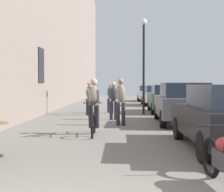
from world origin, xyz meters
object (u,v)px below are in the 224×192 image
at_px(parked_car_fifth, 147,93).
at_px(pedestrian_mid, 113,98).
at_px(parked_car_third, 166,98).
at_px(parked_car_second, 182,103).
at_px(pedestrian_near, 121,99).
at_px(cyclist_on_bicycle, 94,108).
at_px(pedestrian_furthest, 110,96).
at_px(parked_car_fourth, 155,95).
at_px(pedestrian_far, 89,96).
at_px(street_lamp, 144,54).

bearing_deg(parked_car_fifth, pedestrian_mid, -99.43).
bearing_deg(parked_car_third, pedestrian_mid, -125.65).
bearing_deg(parked_car_second, parked_car_fifth, 89.89).
xyz_separation_m(pedestrian_near, pedestrian_mid, (-0.32, 2.01, -0.06)).
height_order(pedestrian_near, pedestrian_mid, pedestrian_near).
xyz_separation_m(cyclist_on_bicycle, pedestrian_furthest, (0.25, 8.10, 0.10)).
relative_size(cyclist_on_bicycle, parked_car_second, 0.39).
bearing_deg(parked_car_fifth, parked_car_fourth, -89.28).
height_order(cyclist_on_bicycle, parked_car_second, cyclist_on_bicycle).
distance_m(pedestrian_near, parked_car_fourth, 12.49).
bearing_deg(pedestrian_far, pedestrian_furthest, 58.64).
xyz_separation_m(cyclist_on_bicycle, parked_car_third, (3.28, 8.21, -0.03)).
distance_m(cyclist_on_bicycle, pedestrian_near, 2.47).
bearing_deg(cyclist_on_bicycle, pedestrian_near, 70.68).
height_order(pedestrian_far, street_lamp, street_lamp).
bearing_deg(cyclist_on_bicycle, street_lamp, 74.50).
bearing_deg(parked_car_third, parked_car_second, -91.00).
bearing_deg(pedestrian_far, pedestrian_near, -69.37).
height_order(pedestrian_near, pedestrian_furthest, pedestrian_near).
distance_m(pedestrian_furthest, parked_car_third, 3.04).
relative_size(parked_car_third, parked_car_fifth, 1.06).
distance_m(pedestrian_far, parked_car_second, 5.26).
height_order(pedestrian_mid, pedestrian_far, pedestrian_far).
relative_size(pedestrian_furthest, street_lamp, 0.33).
xyz_separation_m(pedestrian_mid, parked_car_fourth, (2.80, 10.23, -0.17)).
xyz_separation_m(pedestrian_mid, parked_car_fifth, (2.72, 16.39, -0.18)).
xyz_separation_m(pedestrian_mid, parked_car_second, (2.69, -1.36, -0.10)).
xyz_separation_m(pedestrian_near, pedestrian_furthest, (-0.57, 5.77, -0.08)).
relative_size(pedestrian_mid, street_lamp, 0.34).
relative_size(pedestrian_near, pedestrian_furthest, 1.09).
relative_size(pedestrian_near, parked_car_second, 0.39).
relative_size(cyclist_on_bicycle, pedestrian_mid, 1.07).
bearing_deg(pedestrian_furthest, pedestrian_far, -121.36).
distance_m(pedestrian_far, parked_car_fourth, 9.05).
bearing_deg(pedestrian_far, street_lamp, 14.49).
height_order(street_lamp, parked_car_fourth, street_lamp).
xyz_separation_m(pedestrian_mid, parked_car_third, (2.78, 3.88, -0.15)).
bearing_deg(parked_car_fourth, pedestrian_mid, -105.31).
bearing_deg(parked_car_fourth, parked_car_second, -90.55).
bearing_deg(pedestrian_near, pedestrian_far, 110.63).
xyz_separation_m(street_lamp, parked_car_second, (1.20, -4.20, -2.28)).
height_order(pedestrian_near, pedestrian_far, pedestrian_near).
height_order(cyclist_on_bicycle, parked_car_third, cyclist_on_bicycle).
bearing_deg(parked_car_third, street_lamp, -141.33).
distance_m(cyclist_on_bicycle, parked_car_fourth, 14.93).
distance_m(parked_car_third, parked_car_fifth, 12.52).
distance_m(pedestrian_near, parked_car_fifth, 18.56).
distance_m(pedestrian_near, pedestrian_far, 4.43).
xyz_separation_m(parked_car_second, parked_car_fourth, (0.11, 11.59, -0.06)).
height_order(cyclist_on_bicycle, pedestrian_mid, cyclist_on_bicycle).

